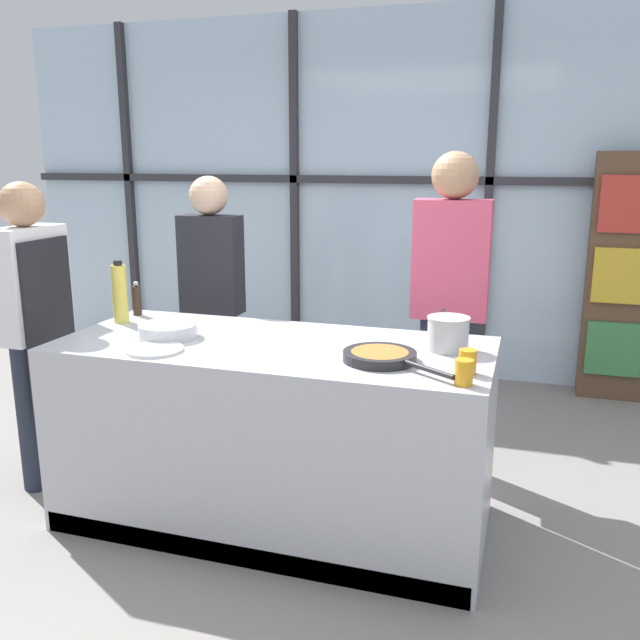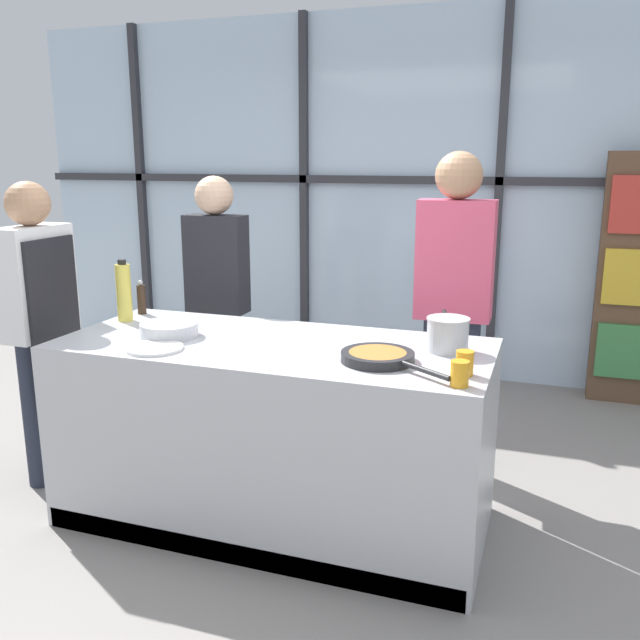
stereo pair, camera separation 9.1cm
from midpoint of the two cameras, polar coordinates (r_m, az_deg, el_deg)
ground_plane at (r=3.44m, az=-2.98°, el=-16.23°), size 18.00×18.00×0.00m
back_window_wall at (r=5.42m, az=7.07°, el=10.21°), size 6.40×0.10×2.80m
bookshelf at (r=5.20m, az=25.15°, el=3.05°), size 0.44×0.19×1.75m
demo_island at (r=3.25m, az=-3.06°, el=-9.47°), size 1.98×0.86×0.88m
chef at (r=3.79m, az=-21.88°, el=0.32°), size 0.22×0.41×1.60m
spectator_far_left at (r=4.09m, az=-8.00°, el=2.56°), size 0.36×0.23×1.61m
spectator_center_left at (r=3.66m, az=11.89°, el=2.33°), size 0.40×0.24×1.74m
frying_pan at (r=2.82m, az=5.89°, el=-3.09°), size 0.49×0.39×0.04m
saucepan at (r=3.01m, az=11.56°, el=-1.12°), size 0.19×0.34×0.15m
white_plate at (r=3.06m, az=-12.94°, el=-2.33°), size 0.25×0.25×0.01m
mixing_bowl at (r=3.27m, az=-11.79°, el=-0.75°), size 0.27×0.27×0.07m
oil_bottle at (r=3.62m, az=-15.50°, el=2.28°), size 0.08×0.08×0.32m
pepper_grinder at (r=3.77m, az=-14.14°, el=1.76°), size 0.05×0.05×0.18m
juice_glass_near at (r=2.57m, az=12.69°, el=-4.43°), size 0.07×0.07×0.10m
juice_glass_far at (r=2.70m, az=13.04°, el=-3.56°), size 0.07×0.07×0.10m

